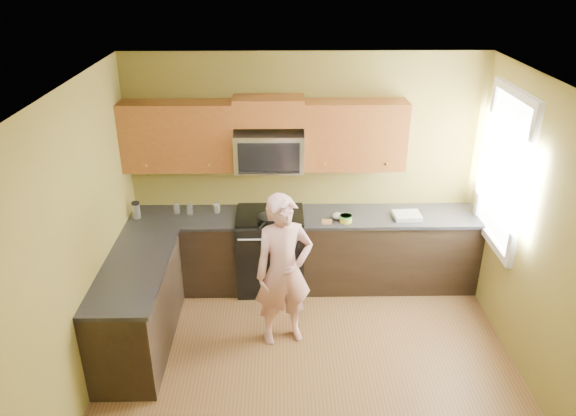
{
  "coord_description": "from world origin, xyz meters",
  "views": [
    {
      "loc": [
        -0.28,
        -3.89,
        3.67
      ],
      "look_at": [
        -0.2,
        1.3,
        1.2
      ],
      "focal_mm": 34.05,
      "sensor_mm": 36.0,
      "label": 1
    }
  ],
  "objects_px": {
    "woman": "(284,271)",
    "frying_pan": "(269,221)",
    "stove": "(270,250)",
    "travel_mug": "(137,218)",
    "butter_tub": "(346,222)",
    "microwave": "(269,169)"
  },
  "relations": [
    {
      "from": "stove",
      "to": "microwave",
      "type": "distance_m",
      "value": 0.98
    },
    {
      "from": "butter_tub",
      "to": "travel_mug",
      "type": "height_order",
      "value": "travel_mug"
    },
    {
      "from": "microwave",
      "to": "woman",
      "type": "distance_m",
      "value": 1.3
    },
    {
      "from": "microwave",
      "to": "butter_tub",
      "type": "height_order",
      "value": "microwave"
    },
    {
      "from": "stove",
      "to": "travel_mug",
      "type": "distance_m",
      "value": 1.56
    },
    {
      "from": "microwave",
      "to": "butter_tub",
      "type": "distance_m",
      "value": 1.04
    },
    {
      "from": "travel_mug",
      "to": "stove",
      "type": "bearing_deg",
      "value": 0.67
    },
    {
      "from": "stove",
      "to": "woman",
      "type": "bearing_deg",
      "value": -81.53
    },
    {
      "from": "stove",
      "to": "frying_pan",
      "type": "xyz_separation_m",
      "value": [
        -0.0,
        -0.17,
        0.47
      ]
    },
    {
      "from": "stove",
      "to": "frying_pan",
      "type": "relative_size",
      "value": 2.08
    },
    {
      "from": "butter_tub",
      "to": "travel_mug",
      "type": "distance_m",
      "value": 2.35
    },
    {
      "from": "stove",
      "to": "frying_pan",
      "type": "bearing_deg",
      "value": -91.35
    },
    {
      "from": "stove",
      "to": "travel_mug",
      "type": "relative_size",
      "value": 4.91
    },
    {
      "from": "stove",
      "to": "butter_tub",
      "type": "height_order",
      "value": "butter_tub"
    },
    {
      "from": "woman",
      "to": "butter_tub",
      "type": "xyz_separation_m",
      "value": [
        0.7,
        0.84,
        0.12
      ]
    },
    {
      "from": "woman",
      "to": "frying_pan",
      "type": "height_order",
      "value": "woman"
    },
    {
      "from": "microwave",
      "to": "stove",
      "type": "bearing_deg",
      "value": -90.0
    },
    {
      "from": "microwave",
      "to": "travel_mug",
      "type": "relative_size",
      "value": 3.93
    },
    {
      "from": "frying_pan",
      "to": "butter_tub",
      "type": "distance_m",
      "value": 0.85
    },
    {
      "from": "stove",
      "to": "travel_mug",
      "type": "height_order",
      "value": "travel_mug"
    },
    {
      "from": "microwave",
      "to": "frying_pan",
      "type": "height_order",
      "value": "microwave"
    },
    {
      "from": "frying_pan",
      "to": "microwave",
      "type": "bearing_deg",
      "value": 111.17
    }
  ]
}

